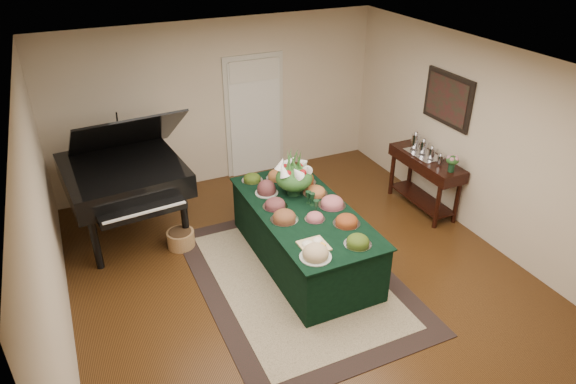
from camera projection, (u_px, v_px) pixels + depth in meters
name	position (u px, v px, depth m)	size (l,w,h in m)	color
ground	(298.00, 272.00, 6.69)	(6.00, 6.00, 0.00)	black
area_rug	(297.00, 278.00, 6.57)	(2.37, 3.32, 0.01)	black
kitchen_doorway	(255.00, 117.00, 8.77)	(1.05, 0.07, 2.10)	beige
buffet_table	(303.00, 235.00, 6.74)	(1.16, 2.45, 0.79)	black
food_platters	(302.00, 202.00, 6.61)	(1.07, 2.31, 0.15)	silver
cutting_board	(313.00, 243.00, 5.84)	(0.31, 0.31, 0.10)	tan
green_goblets	(312.00, 201.00, 6.57)	(0.11, 0.32, 0.18)	black
floral_centerpiece	(294.00, 174.00, 6.77)	(0.52, 0.52, 0.52)	black
grand_piano	(124.00, 174.00, 7.07)	(1.76, 1.97, 1.87)	black
wicker_basket	(181.00, 239.00, 7.15)	(0.38, 0.38, 0.24)	olive
mahogany_sideboard	(426.00, 169.00, 7.82)	(0.45, 1.34, 0.87)	black
tea_service	(425.00, 149.00, 7.73)	(0.34, 0.74, 0.30)	silver
pink_bouquet	(453.00, 161.00, 7.23)	(0.20, 0.20, 0.26)	black
wall_painting	(448.00, 99.00, 7.38)	(0.05, 0.95, 0.75)	black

